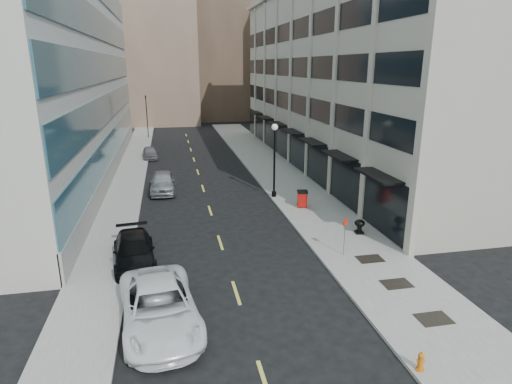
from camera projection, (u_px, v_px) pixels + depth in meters
name	position (u px, v px, depth m)	size (l,w,h in m)	color
ground	(244.00, 316.00, 18.03)	(160.00, 160.00, 0.00)	black
sidewalk_right	(287.00, 183.00, 38.24)	(5.00, 80.00, 0.15)	gray
sidewalk_left	(125.00, 192.00, 35.53)	(3.00, 80.00, 0.15)	gray
building_right	(359.00, 77.00, 44.11)	(15.30, 46.50, 18.25)	#B7AC9B
building_left	(10.00, 68.00, 37.45)	(16.14, 46.00, 20.00)	beige
skyline_tan_near	(155.00, 43.00, 77.12)	(14.00, 18.00, 28.00)	#8F735D
skyline_brown	(218.00, 29.00, 82.35)	(12.00, 16.00, 34.00)	brown
skyline_tan_far	(106.00, 61.00, 85.42)	(12.00, 14.00, 22.00)	#8F735D
skyline_stone	(276.00, 66.00, 80.65)	(10.00, 14.00, 20.00)	#B7AC9B
grate_near	(434.00, 319.00, 17.59)	(1.40, 1.00, 0.01)	black
grate_mid	(397.00, 284.00, 20.40)	(1.40, 1.00, 0.01)	black
grate_far	(370.00, 259.00, 23.03)	(1.40, 1.00, 0.01)	black
road_centerline	(206.00, 198.00, 33.99)	(0.15, 68.20, 0.01)	#D8CC4C
traffic_signal	(146.00, 98.00, 60.41)	(0.66, 0.66, 6.98)	black
car_white_van	(159.00, 307.00, 17.10)	(2.93, 6.36, 1.77)	white
car_black_pickup	(134.00, 251.00, 22.60)	(2.09, 5.13, 1.49)	black
car_silver_sedan	(163.00, 182.00, 35.50)	(2.04, 5.06, 1.72)	#9C9FA5
car_grey_sedan	(150.00, 153.00, 48.39)	(1.61, 3.99, 1.36)	slate
fire_hydrant	(421.00, 361.00, 14.54)	(0.29, 0.29, 0.72)	orange
trash_bin	(302.00, 198.00, 31.34)	(0.90, 0.92, 1.23)	#AA100B
lamppost	(274.00, 154.00, 33.06)	(0.49, 0.49, 5.90)	black
sign_post	(345.00, 230.00, 23.12)	(0.26, 0.11, 2.26)	slate
urn_planter	(360.00, 225.00, 26.42)	(0.64, 0.64, 0.89)	black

